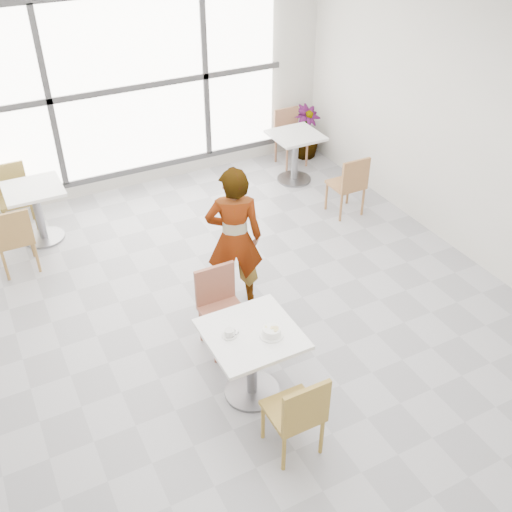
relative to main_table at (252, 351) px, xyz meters
name	(u,v)px	position (x,y,z in m)	size (l,w,h in m)	color
floor	(243,317)	(0.40, 1.00, -0.52)	(7.00, 7.00, 0.00)	#9E9EA5
ceiling	(239,32)	(0.40, 1.00, 2.48)	(7.00, 7.00, 0.00)	white
wall_back	(129,86)	(0.40, 4.50, 0.98)	(6.00, 6.00, 0.00)	silver
wall_right	(478,137)	(3.40, 1.00, 0.98)	(7.00, 7.00, 0.00)	silver
window	(131,87)	(0.40, 4.43, 0.98)	(4.60, 0.07, 2.52)	white
main_table	(252,351)	(0.00, 0.00, 0.00)	(0.80, 0.80, 0.75)	white
chair_near	(298,412)	(0.03, -0.77, -0.02)	(0.42, 0.42, 0.87)	olive
chair_far	(220,303)	(0.04, 0.78, -0.02)	(0.42, 0.42, 0.87)	#975742
oatmeal_bowl	(272,331)	(0.14, -0.11, 0.27)	(0.21, 0.21, 0.10)	white
coffee_cup	(229,333)	(-0.19, 0.05, 0.26)	(0.16, 0.13, 0.07)	silver
person	(234,238)	(0.46, 1.31, 0.30)	(0.60, 0.40, 1.65)	black
bg_table_left	(37,206)	(-1.21, 3.60, -0.04)	(0.70, 0.70, 0.75)	white
bg_table_right	(295,151)	(2.52, 3.52, -0.04)	(0.70, 0.70, 0.75)	silver
bg_chair_left_near	(14,236)	(-1.58, 2.98, -0.02)	(0.42, 0.42, 0.87)	olive
bg_chair_left_far	(13,193)	(-1.42, 4.07, -0.02)	(0.42, 0.42, 0.87)	#A0833D
bg_chair_right_near	(350,182)	(2.65, 2.29, -0.02)	(0.42, 0.42, 0.87)	#9B693E
bg_chair_right_far	(289,133)	(2.75, 4.11, -0.02)	(0.42, 0.42, 0.87)	#976548
plant_right	(305,132)	(3.10, 4.18, -0.10)	(0.47, 0.47, 0.84)	#3E863E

